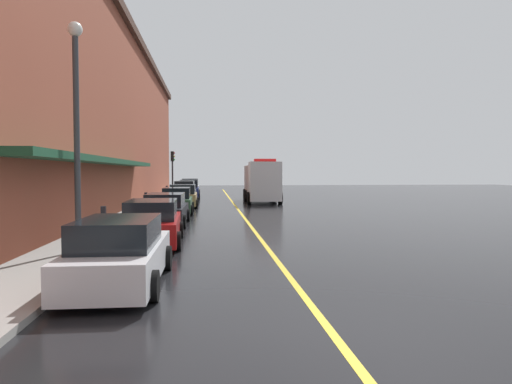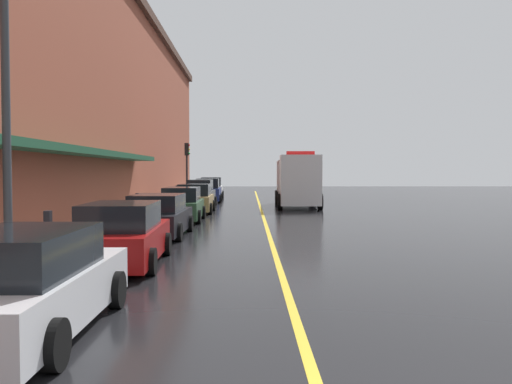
{
  "view_description": "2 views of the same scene",
  "coord_description": "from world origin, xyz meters",
  "px_view_note": "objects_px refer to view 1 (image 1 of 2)",
  "views": [
    {
      "loc": [
        -1.94,
        -6.91,
        2.58
      ],
      "look_at": [
        1.22,
        24.07,
        1.21
      ],
      "focal_mm": 32.05,
      "sensor_mm": 36.0,
      "label": 1
    },
    {
      "loc": [
        -0.75,
        -4.14,
        2.38
      ],
      "look_at": [
        -0.49,
        15.58,
        1.62
      ],
      "focal_mm": 37.71,
      "sensor_mm": 36.0,
      "label": 2
    }
  ],
  "objects_px": {
    "parked_car_6": "(189,190)",
    "parking_meter_2": "(167,191)",
    "parked_car_5": "(185,192)",
    "parking_meter_0": "(104,219)",
    "parked_car_2": "(166,210)",
    "box_truck": "(261,182)",
    "parking_meter_1": "(171,189)",
    "parked_car_0": "(120,253)",
    "parking_meter_3": "(177,186)",
    "street_lamp_left": "(76,112)",
    "parked_car_1": "(152,224)",
    "parked_car_7": "(190,188)",
    "parking_meter_4": "(146,200)",
    "traffic_light_near": "(173,166)",
    "parked_car_3": "(177,201)",
    "parked_car_4": "(183,197)"
  },
  "relations": [
    {
      "from": "parked_car_6",
      "to": "parking_meter_2",
      "type": "bearing_deg",
      "value": 167.5
    },
    {
      "from": "parked_car_5",
      "to": "parking_meter_0",
      "type": "bearing_deg",
      "value": 177.64
    },
    {
      "from": "parked_car_2",
      "to": "parked_car_5",
      "type": "relative_size",
      "value": 1.19
    },
    {
      "from": "parked_car_5",
      "to": "box_truck",
      "type": "relative_size",
      "value": 0.47
    },
    {
      "from": "parked_car_6",
      "to": "parking_meter_1",
      "type": "relative_size",
      "value": 3.2
    },
    {
      "from": "parked_car_6",
      "to": "box_truck",
      "type": "relative_size",
      "value": 0.48
    },
    {
      "from": "parked_car_6",
      "to": "parking_meter_2",
      "type": "relative_size",
      "value": 3.2
    },
    {
      "from": "parked_car_0",
      "to": "parking_meter_3",
      "type": "bearing_deg",
      "value": 2.12
    },
    {
      "from": "street_lamp_left",
      "to": "parked_car_2",
      "type": "bearing_deg",
      "value": 76.57
    },
    {
      "from": "parked_car_1",
      "to": "parked_car_7",
      "type": "distance_m",
      "value": 33.47
    },
    {
      "from": "street_lamp_left",
      "to": "parking_meter_4",
      "type": "bearing_deg",
      "value": 86.76
    },
    {
      "from": "parked_car_5",
      "to": "traffic_light_near",
      "type": "relative_size",
      "value": 0.96
    },
    {
      "from": "parked_car_3",
      "to": "traffic_light_near",
      "type": "xyz_separation_m",
      "value": [
        -1.35,
        13.78,
        2.39
      ]
    },
    {
      "from": "street_lamp_left",
      "to": "traffic_light_near",
      "type": "distance_m",
      "value": 27.8
    },
    {
      "from": "box_truck",
      "to": "traffic_light_near",
      "type": "xyz_separation_m",
      "value": [
        -7.77,
        3.22,
        1.43
      ]
    },
    {
      "from": "parking_meter_0",
      "to": "parked_car_5",
      "type": "bearing_deg",
      "value": 86.82
    },
    {
      "from": "parked_car_0",
      "to": "parking_meter_1",
      "type": "bearing_deg",
      "value": 2.71
    },
    {
      "from": "parking_meter_2",
      "to": "parking_meter_3",
      "type": "relative_size",
      "value": 1.0
    },
    {
      "from": "parking_meter_4",
      "to": "parking_meter_0",
      "type": "bearing_deg",
      "value": -90.0
    },
    {
      "from": "box_truck",
      "to": "parked_car_2",
      "type": "bearing_deg",
      "value": -20.2
    },
    {
      "from": "parking_meter_2",
      "to": "parking_meter_0",
      "type": "bearing_deg",
      "value": -90.0
    },
    {
      "from": "parking_meter_2",
      "to": "traffic_light_near",
      "type": "relative_size",
      "value": 0.31
    },
    {
      "from": "parking_meter_3",
      "to": "parked_car_0",
      "type": "bearing_deg",
      "value": -87.96
    },
    {
      "from": "parking_meter_4",
      "to": "traffic_light_near",
      "type": "height_order",
      "value": "traffic_light_near"
    },
    {
      "from": "parking_meter_1",
      "to": "parking_meter_3",
      "type": "bearing_deg",
      "value": 90.0
    },
    {
      "from": "parking_meter_1",
      "to": "parked_car_2",
      "type": "bearing_deg",
      "value": -85.91
    },
    {
      "from": "parking_meter_2",
      "to": "traffic_light_near",
      "type": "xyz_separation_m",
      "value": [
        0.06,
        5.18,
        2.1
      ]
    },
    {
      "from": "parked_car_0",
      "to": "parked_car_2",
      "type": "height_order",
      "value": "parked_car_2"
    },
    {
      "from": "box_truck",
      "to": "parking_meter_4",
      "type": "xyz_separation_m",
      "value": [
        -7.83,
        -13.96,
        -0.66
      ]
    },
    {
      "from": "parked_car_4",
      "to": "traffic_light_near",
      "type": "distance_m",
      "value": 8.91
    },
    {
      "from": "parked_car_2",
      "to": "parked_car_3",
      "type": "bearing_deg",
      "value": -0.21
    },
    {
      "from": "parked_car_1",
      "to": "parked_car_7",
      "type": "bearing_deg",
      "value": -1.83
    },
    {
      "from": "parking_meter_2",
      "to": "street_lamp_left",
      "type": "bearing_deg",
      "value": -91.52
    },
    {
      "from": "parked_car_3",
      "to": "parking_meter_4",
      "type": "relative_size",
      "value": 3.48
    },
    {
      "from": "parked_car_6",
      "to": "parked_car_4",
      "type": "bearing_deg",
      "value": 179.19
    },
    {
      "from": "parking_meter_1",
      "to": "street_lamp_left",
      "type": "height_order",
      "value": "street_lamp_left"
    },
    {
      "from": "parking_meter_0",
      "to": "parking_meter_4",
      "type": "height_order",
      "value": "same"
    },
    {
      "from": "parked_car_7",
      "to": "parking_meter_4",
      "type": "distance_m",
      "value": 24.91
    },
    {
      "from": "parked_car_3",
      "to": "parking_meter_2",
      "type": "height_order",
      "value": "parked_car_3"
    },
    {
      "from": "parked_car_5",
      "to": "parking_meter_2",
      "type": "height_order",
      "value": "parked_car_5"
    },
    {
      "from": "parked_car_7",
      "to": "parked_car_0",
      "type": "bearing_deg",
      "value": 178.42
    },
    {
      "from": "parked_car_3",
      "to": "parked_car_7",
      "type": "xyz_separation_m",
      "value": [
        -0.1,
        21.48,
        0.1
      ]
    },
    {
      "from": "parked_car_4",
      "to": "parked_car_1",
      "type": "bearing_deg",
      "value": 179.29
    },
    {
      "from": "parked_car_4",
      "to": "parking_meter_2",
      "type": "distance_m",
      "value": 3.63
    },
    {
      "from": "parked_car_5",
      "to": "parking_meter_3",
      "type": "bearing_deg",
      "value": 8.14
    },
    {
      "from": "parked_car_2",
      "to": "parking_meter_0",
      "type": "xyz_separation_m",
      "value": [
        -1.3,
        -7.28,
        0.32
      ]
    },
    {
      "from": "parked_car_3",
      "to": "parking_meter_1",
      "type": "height_order",
      "value": "parked_car_3"
    },
    {
      "from": "parked_car_5",
      "to": "street_lamp_left",
      "type": "height_order",
      "value": "street_lamp_left"
    },
    {
      "from": "box_truck",
      "to": "parking_meter_1",
      "type": "relative_size",
      "value": 6.6
    },
    {
      "from": "box_truck",
      "to": "parking_meter_3",
      "type": "xyz_separation_m",
      "value": [
        -7.83,
        10.35,
        -0.66
      ]
    }
  ]
}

